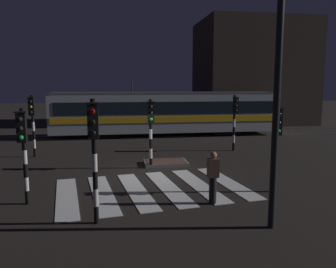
% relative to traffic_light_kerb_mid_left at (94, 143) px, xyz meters
% --- Properties ---
extents(ground_plane, '(120.00, 120.00, 0.00)m').
position_rel_traffic_light_kerb_mid_left_xyz_m(ground_plane, '(1.87, 4.85, -2.27)').
color(ground_plane, black).
extents(rail_near, '(80.00, 0.12, 0.03)m').
position_rel_traffic_light_kerb_mid_left_xyz_m(rail_near, '(1.87, 15.27, -2.25)').
color(rail_near, '#59595E').
rests_on(rail_near, ground).
extents(rail_far, '(80.00, 0.12, 0.03)m').
position_rel_traffic_light_kerb_mid_left_xyz_m(rail_far, '(1.87, 16.70, -2.25)').
color(rail_far, '#59595E').
rests_on(rail_far, ground).
extents(crosswalk_zebra, '(7.31, 5.43, 0.02)m').
position_rel_traffic_light_kerb_mid_left_xyz_m(crosswalk_zebra, '(1.87, 2.93, -2.26)').
color(crosswalk_zebra, silver).
rests_on(crosswalk_zebra, ground).
extents(traffic_island, '(2.05, 1.33, 0.18)m').
position_rel_traffic_light_kerb_mid_left_xyz_m(traffic_island, '(2.92, 6.73, -2.18)').
color(traffic_island, slate).
rests_on(traffic_island, ground).
extents(traffic_light_kerb_mid_left, '(0.36, 0.42, 3.44)m').
position_rel_traffic_light_kerb_mid_left_xyz_m(traffic_light_kerb_mid_left, '(0.00, 0.00, 0.00)').
color(traffic_light_kerb_mid_left, black).
rests_on(traffic_light_kerb_mid_left, ground).
extents(traffic_light_corner_near_left, '(0.36, 0.42, 3.08)m').
position_rel_traffic_light_kerb_mid_left_xyz_m(traffic_light_corner_near_left, '(-2.27, 1.90, -0.24)').
color(traffic_light_corner_near_left, black).
rests_on(traffic_light_corner_near_left, ground).
extents(traffic_light_corner_far_left, '(0.36, 0.42, 3.27)m').
position_rel_traffic_light_kerb_mid_left_xyz_m(traffic_light_corner_far_left, '(-3.68, 9.39, -0.11)').
color(traffic_light_corner_far_left, black).
rests_on(traffic_light_corner_far_left, ground).
extents(traffic_light_corner_near_right, '(0.36, 0.42, 3.11)m').
position_rel_traffic_light_kerb_mid_left_xyz_m(traffic_light_corner_near_right, '(6.07, 1.89, -0.22)').
color(traffic_light_corner_near_right, black).
rests_on(traffic_light_corner_near_right, ground).
extents(traffic_light_median_centre, '(0.36, 0.42, 3.15)m').
position_rel_traffic_light_kerb_mid_left_xyz_m(traffic_light_median_centre, '(2.15, 6.05, -0.19)').
color(traffic_light_median_centre, black).
rests_on(traffic_light_median_centre, ground).
extents(traffic_light_corner_far_right, '(0.36, 0.42, 3.21)m').
position_rel_traffic_light_kerb_mid_left_xyz_m(traffic_light_corner_far_right, '(7.32, 9.47, -0.15)').
color(traffic_light_corner_far_right, black).
rests_on(traffic_light_corner_far_right, ground).
extents(street_lamp_near_kerb, '(0.44, 1.21, 6.98)m').
position_rel_traffic_light_kerb_mid_left_xyz_m(street_lamp_near_kerb, '(4.64, -1.18, 2.18)').
color(street_lamp_near_kerb, black).
rests_on(street_lamp_near_kerb, ground).
extents(tram, '(16.77, 2.58, 4.15)m').
position_rel_traffic_light_kerb_mid_left_xyz_m(tram, '(4.30, 15.98, -0.52)').
color(tram, '#B2BCC1').
rests_on(tram, ground).
extents(pedestrian_waiting_at_kerb, '(0.36, 0.24, 1.71)m').
position_rel_traffic_light_kerb_mid_left_xyz_m(pedestrian_waiting_at_kerb, '(3.61, 1.10, -1.39)').
color(pedestrian_waiting_at_kerb, black).
rests_on(pedestrian_waiting_at_kerb, ground).
extents(building_backdrop, '(10.51, 8.00, 9.99)m').
position_rel_traffic_light_kerb_mid_left_xyz_m(building_backdrop, '(14.26, 23.85, 2.73)').
color(building_backdrop, '#382D28').
rests_on(building_backdrop, ground).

